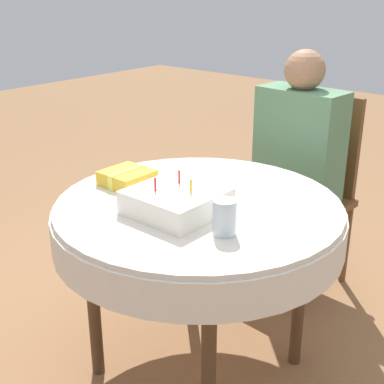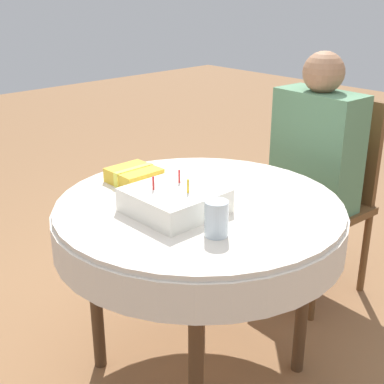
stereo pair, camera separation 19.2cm
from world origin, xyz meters
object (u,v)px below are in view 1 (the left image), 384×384
at_px(person, 296,152).
at_px(birthday_cake, 176,201).
at_px(drinking_glass, 224,217).
at_px(chair, 305,185).
at_px(gift_box, 127,178).

height_order(person, birthday_cake, person).
height_order(birthday_cake, drinking_glass, birthday_cake).
xyz_separation_m(chair, birthday_cake, (0.06, -1.04, 0.26)).
height_order(person, drinking_glass, person).
xyz_separation_m(birthday_cake, drinking_glass, (0.23, -0.03, 0.02)).
bearing_deg(person, gift_box, -103.25).
relative_size(person, birthday_cake, 4.13).
relative_size(person, drinking_glass, 10.32).
bearing_deg(chair, birthday_cake, -82.96).
height_order(chair, birthday_cake, chair).
bearing_deg(drinking_glass, person, 107.29).
bearing_deg(person, birthday_cake, -82.19).
xyz_separation_m(drinking_glass, gift_box, (-0.56, 0.10, -0.03)).
relative_size(drinking_glass, gift_box, 0.65).
bearing_deg(gift_box, person, 73.11).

